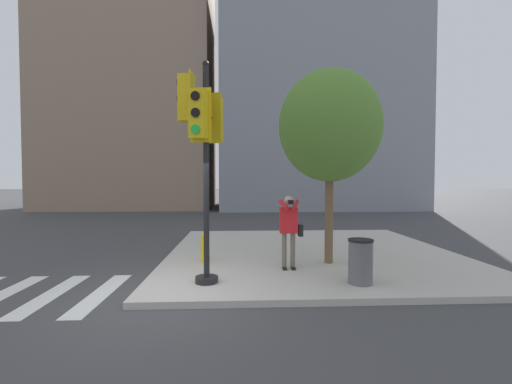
% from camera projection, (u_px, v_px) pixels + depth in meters
% --- Properties ---
extents(ground_plane, '(160.00, 160.00, 0.00)m').
position_uv_depth(ground_plane, '(160.00, 299.00, 6.21)').
color(ground_plane, '#424244').
extents(sidewalk_corner, '(8.00, 8.00, 0.13)m').
position_uv_depth(sidewalk_corner, '(311.00, 253.00, 9.87)').
color(sidewalk_corner, '#BCB7AD').
rests_on(sidewalk_corner, ground_plane).
extents(traffic_signal_pole, '(0.88, 1.11, 4.38)m').
position_uv_depth(traffic_signal_pole, '(201.00, 135.00, 6.72)').
color(traffic_signal_pole, black).
rests_on(traffic_signal_pole, sidewalk_corner).
extents(person_photographer, '(0.58, 0.54, 1.68)m').
position_uv_depth(person_photographer, '(289.00, 225.00, 7.84)').
color(person_photographer, black).
rests_on(person_photographer, sidewalk_corner).
extents(street_tree, '(2.48, 2.48, 4.73)m').
position_uv_depth(street_tree, '(330.00, 126.00, 8.33)').
color(street_tree, brown).
rests_on(street_tree, sidewalk_corner).
extents(fire_hydrant, '(0.18, 0.24, 0.75)m').
position_uv_depth(fire_hydrant, '(204.00, 247.00, 8.51)').
color(fire_hydrant, yellow).
rests_on(fire_hydrant, sidewalk_corner).
extents(trash_bin, '(0.49, 0.49, 0.88)m').
position_uv_depth(trash_bin, '(361.00, 261.00, 6.73)').
color(trash_bin, '#5B5B60').
rests_on(trash_bin, sidewalk_corner).
extents(building_left, '(12.63, 8.52, 19.98)m').
position_uv_depth(building_left, '(133.00, 82.00, 27.22)').
color(building_left, gray).
rests_on(building_left, ground_plane).
extents(building_right, '(14.95, 9.96, 16.15)m').
position_uv_depth(building_right, '(313.00, 107.00, 27.76)').
color(building_right, gray).
rests_on(building_right, ground_plane).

